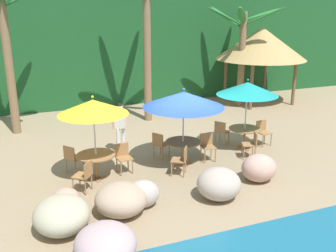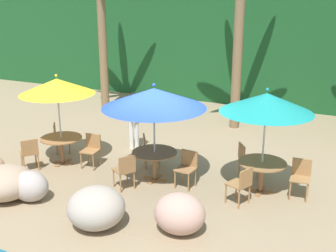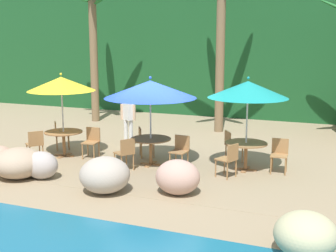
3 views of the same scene
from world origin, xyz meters
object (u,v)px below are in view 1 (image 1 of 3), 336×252
(chair_blue_seaward, at_px, (207,145))
(palm_tree_nearest, at_px, (4,31))
(palm_tree_second, at_px, (147,21))
(palapa_hut, at_px, (261,43))
(dining_table_yellow, at_px, (96,159))
(umbrella_blue, at_px, (184,99))
(waiter_in_white, at_px, (120,124))
(chair_blue_left, at_px, (182,159))
(dining_table_teal, at_px, (245,132))
(chair_teal_inland, at_px, (221,131))
(palm_tree_third, at_px, (242,38))
(chair_yellow_left, at_px, (85,174))
(umbrella_yellow, at_px, (93,107))
(umbrella_teal, at_px, (247,89))
(chair_yellow_seaward, at_px, (123,156))
(chair_teal_left, at_px, (252,143))
(chair_blue_inland, at_px, (160,143))
(chair_teal_seaward, at_px, (263,131))
(dining_table_blue, at_px, (183,145))
(chair_yellow_inland, at_px, (72,157))

(chair_blue_seaward, bearing_deg, palm_tree_nearest, 137.80)
(palm_tree_second, height_order, palapa_hut, palm_tree_second)
(dining_table_yellow, height_order, umbrella_blue, umbrella_blue)
(waiter_in_white, bearing_deg, chair_blue_left, -64.72)
(dining_table_teal, bearing_deg, chair_teal_inland, 129.96)
(palm_tree_nearest, bearing_deg, palm_tree_third, 3.40)
(chair_yellow_left, height_order, palm_tree_third, palm_tree_third)
(chair_blue_left, distance_m, palapa_hut, 10.37)
(dining_table_yellow, distance_m, palm_tree_second, 7.06)
(palm_tree_third, bearing_deg, chair_yellow_left, -142.78)
(dining_table_teal, distance_m, palapa_hut, 7.60)
(umbrella_yellow, relative_size, umbrella_teal, 0.99)
(palm_tree_nearest, bearing_deg, chair_yellow_left, -74.40)
(chair_yellow_seaward, height_order, chair_teal_inland, same)
(dining_table_yellow, height_order, palm_tree_third, palm_tree_third)
(palm_tree_third, bearing_deg, palm_tree_second, -171.20)
(palm_tree_third, bearing_deg, dining_table_teal, -119.80)
(umbrella_yellow, xyz_separation_m, chair_blue_seaward, (3.59, 0.12, -1.61))
(umbrella_yellow, xyz_separation_m, palm_tree_nearest, (-2.13, 5.30, 1.78))
(chair_teal_left, bearing_deg, chair_blue_inland, 159.49)
(chair_blue_inland, xyz_separation_m, chair_teal_left, (2.79, -1.04, 0.00))
(umbrella_yellow, relative_size, chair_teal_seaward, 2.81)
(chair_yellow_seaward, xyz_separation_m, umbrella_blue, (1.90, -0.07, 1.56))
(chair_yellow_seaward, xyz_separation_m, chair_teal_left, (4.17, -0.44, 0.00))
(chair_teal_seaward, distance_m, palm_tree_second, 6.40)
(chair_teal_left, bearing_deg, palm_tree_third, 61.82)
(waiter_in_white, bearing_deg, dining_table_blue, -47.93)
(chair_yellow_inland, bearing_deg, chair_yellow_left, -83.86)
(dining_table_yellow, bearing_deg, palm_tree_third, 35.47)
(chair_yellow_left, bearing_deg, chair_blue_left, 1.41)
(waiter_in_white, bearing_deg, chair_blue_inland, -45.33)
(chair_blue_seaward, bearing_deg, chair_yellow_seaward, 178.69)
(dining_table_yellow, bearing_deg, waiter_in_white, 56.81)
(chair_teal_left, bearing_deg, dining_table_blue, 170.79)
(chair_blue_inland, relative_size, umbrella_teal, 0.35)
(dining_table_blue, xyz_separation_m, chair_blue_seaward, (0.85, 0.01, -0.10))
(dining_table_yellow, distance_m, chair_blue_left, 2.45)
(dining_table_blue, xyz_separation_m, palm_tree_third, (5.58, 5.81, 2.72))
(dining_table_blue, bearing_deg, palapa_hut, 41.76)
(chair_yellow_left, bearing_deg, chair_blue_seaward, 11.90)
(chair_blue_seaward, height_order, chair_blue_inland, same)
(chair_blue_seaward, distance_m, dining_table_teal, 1.72)
(chair_blue_left, xyz_separation_m, waiter_in_white, (-1.17, 2.48, 0.47))
(chair_blue_left, height_order, chair_teal_seaward, same)
(chair_blue_seaward, relative_size, chair_teal_seaward, 1.00)
(umbrella_yellow, bearing_deg, chair_blue_inland, 19.59)
(palm_tree_second, bearing_deg, umbrella_teal, -66.80)
(palapa_hut, xyz_separation_m, waiter_in_white, (-8.46, -4.47, -2.00))
(dining_table_yellow, height_order, chair_teal_inland, chair_teal_inland)
(umbrella_blue, distance_m, chair_teal_seaward, 3.75)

